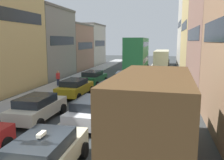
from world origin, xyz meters
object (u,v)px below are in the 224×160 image
object	(u,v)px
sedan_left_lane_fourth	(93,77)
pedestrian_near_kerb	(58,78)
wagon_left_lane_second	(37,107)
sedan_left_lane_third	(75,87)
coupe_centre_lane_fourth	(124,79)
hatchback_centre_lane_third	(112,90)
sedan_right_lane_behind_truck	(156,98)
bus_mid_queue_primary	(137,54)
sedan_centre_lane_second	(93,110)
removalist_box_truck	(154,114)
taxi_centre_lane_front	(45,155)
bus_far_queue_secondary	(162,57)

from	to	relation	value
sedan_left_lane_fourth	pedestrian_near_kerb	bearing A→B (deg)	122.63
wagon_left_lane_second	pedestrian_near_kerb	world-z (taller)	pedestrian_near_kerb
sedan_left_lane_third	coupe_centre_lane_fourth	world-z (taller)	same
hatchback_centre_lane_third	sedan_left_lane_fourth	world-z (taller)	same
sedan_left_lane_third	pedestrian_near_kerb	size ratio (longest dim) A/B	2.63
pedestrian_near_kerb	coupe_centre_lane_fourth	bearing A→B (deg)	31.92
sedan_right_lane_behind_truck	bus_mid_queue_primary	bearing A→B (deg)	9.82
sedan_centre_lane_second	bus_mid_queue_primary	world-z (taller)	bus_mid_queue_primary
sedan_right_lane_behind_truck	bus_mid_queue_primary	size ratio (longest dim) A/B	0.41
hatchback_centre_lane_third	pedestrian_near_kerb	bearing A→B (deg)	60.59
removalist_box_truck	taxi_centre_lane_front	size ratio (longest dim) A/B	1.79
coupe_centre_lane_fourth	bus_far_queue_secondary	bearing A→B (deg)	-12.18
wagon_left_lane_second	bus_far_queue_secondary	xyz separation A→B (m)	(6.72, 33.41, 0.96)
removalist_box_truck	bus_mid_queue_primary	world-z (taller)	bus_mid_queue_primary
bus_mid_queue_primary	pedestrian_near_kerb	distance (m)	13.64
sedan_right_lane_behind_truck	removalist_box_truck	bearing A→B (deg)	-179.36
bus_far_queue_secondary	coupe_centre_lane_fourth	bearing A→B (deg)	172.04
sedan_centre_lane_second	bus_far_queue_secondary	size ratio (longest dim) A/B	0.42
coupe_centre_lane_fourth	sedan_left_lane_fourth	distance (m)	3.37
hatchback_centre_lane_third	sedan_left_lane_third	distance (m)	3.31
hatchback_centre_lane_third	sedan_left_lane_fourth	bearing A→B (deg)	32.34
sedan_right_lane_behind_truck	bus_far_queue_secondary	size ratio (longest dim) A/B	0.41
wagon_left_lane_second	bus_mid_queue_primary	world-z (taller)	bus_mid_queue_primary
bus_far_queue_secondary	removalist_box_truck	bearing A→B (deg)	-178.48
hatchback_centre_lane_third	sedan_left_lane_third	xyz separation A→B (m)	(-3.28, 0.43, 0.00)
taxi_centre_lane_front	sedan_left_lane_fourth	bearing A→B (deg)	10.16
sedan_centre_lane_second	sedan_left_lane_fourth	world-z (taller)	same
bus_far_queue_secondary	wagon_left_lane_second	bearing A→B (deg)	169.85
removalist_box_truck	sedan_right_lane_behind_truck	bearing A→B (deg)	3.56
taxi_centre_lane_front	sedan_right_lane_behind_truck	distance (m)	9.62
sedan_centre_lane_second	sedan_left_lane_fourth	distance (m)	12.08
sedan_left_lane_fourth	sedan_centre_lane_second	bearing A→B (deg)	-160.03
removalist_box_truck	taxi_centre_lane_front	distance (m)	4.17
sedan_right_lane_behind_truck	pedestrian_near_kerb	distance (m)	11.86
removalist_box_truck	bus_mid_queue_primary	xyz separation A→B (m)	(-3.50, 25.17, 0.86)
sedan_left_lane_third	hatchback_centre_lane_third	bearing A→B (deg)	-95.39
bus_far_queue_secondary	sedan_left_lane_fourth	bearing A→B (deg)	163.62
hatchback_centre_lane_third	bus_mid_queue_primary	distance (m)	15.97
coupe_centre_lane_fourth	bus_mid_queue_primary	world-z (taller)	bus_mid_queue_primary
sedan_left_lane_fourth	bus_mid_queue_primary	world-z (taller)	bus_mid_queue_primary
removalist_box_truck	sedan_centre_lane_second	xyz separation A→B (m)	(-3.57, 3.73, -1.18)
sedan_left_lane_third	pedestrian_near_kerb	xyz separation A→B (m)	(-3.27, 3.72, 0.15)
bus_far_queue_secondary	hatchback_centre_lane_third	bearing A→B (deg)	173.97
pedestrian_near_kerb	taxi_centre_lane_front	bearing A→B (deg)	-49.53
removalist_box_truck	sedan_left_lane_third	size ratio (longest dim) A/B	1.79
wagon_left_lane_second	coupe_centre_lane_fourth	bearing A→B (deg)	-15.32
wagon_left_lane_second	coupe_centre_lane_fourth	distance (m)	12.12
wagon_left_lane_second	pedestrian_near_kerb	xyz separation A→B (m)	(-3.36, 9.91, 0.15)
wagon_left_lane_second	sedan_left_lane_fourth	world-z (taller)	same
hatchback_centre_lane_third	sedan_left_lane_fourth	xyz separation A→B (m)	(-3.36, 5.95, 0.00)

